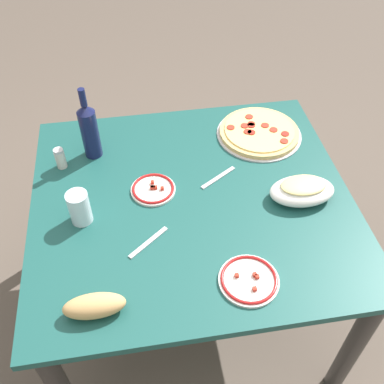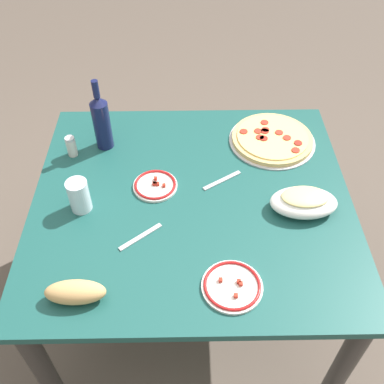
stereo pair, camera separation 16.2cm
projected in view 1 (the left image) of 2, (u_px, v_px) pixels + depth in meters
name	position (u px, v px, depth m)	size (l,w,h in m)	color
ground_plane	(192.00, 300.00, 2.16)	(8.00, 8.00, 0.00)	brown
dining_table	(192.00, 217.00, 1.72)	(1.17, 1.09, 0.73)	#194C47
pepperoni_pizza	(259.00, 132.00, 1.88)	(0.36, 0.36, 0.03)	#B7B7BC
baked_pasta_dish	(302.00, 190.00, 1.61)	(0.24, 0.15, 0.08)	white
wine_bottle	(89.00, 130.00, 1.72)	(0.07, 0.07, 0.31)	#141942
water_glass	(79.00, 208.00, 1.52)	(0.08, 0.08, 0.13)	silver
side_plate_near	(153.00, 189.00, 1.66)	(0.17, 0.17, 0.02)	white
side_plate_far	(249.00, 280.00, 1.38)	(0.19, 0.19, 0.02)	white
bread_loaf	(94.00, 306.00, 1.29)	(0.18, 0.08, 0.07)	tan
spice_shaker	(60.00, 158.00, 1.73)	(0.04, 0.04, 0.09)	silver
fork_left	(148.00, 242.00, 1.49)	(0.17, 0.02, 0.01)	#B7B7BC
fork_right	(218.00, 178.00, 1.71)	(0.17, 0.02, 0.01)	#B7B7BC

